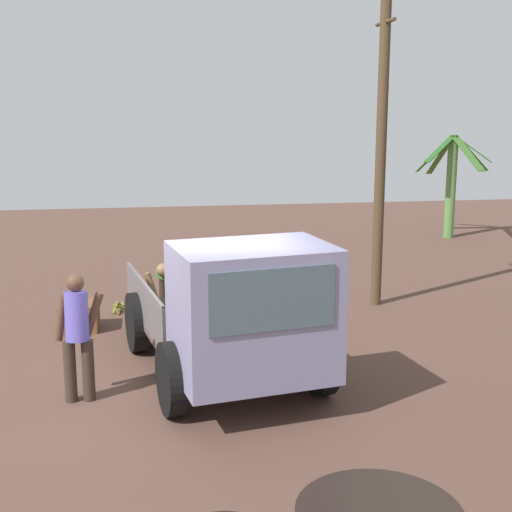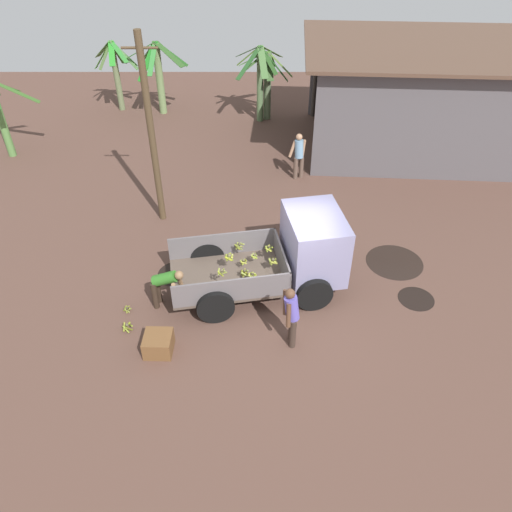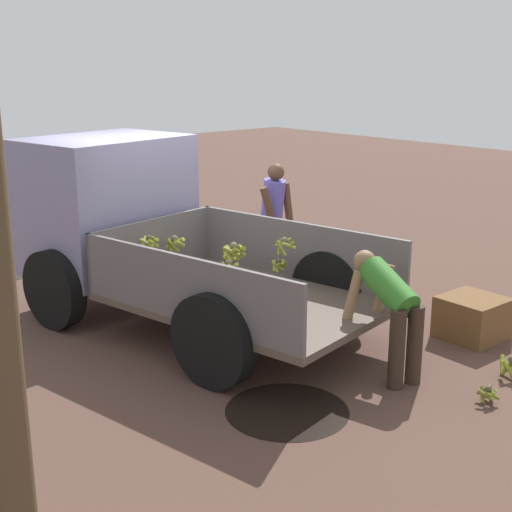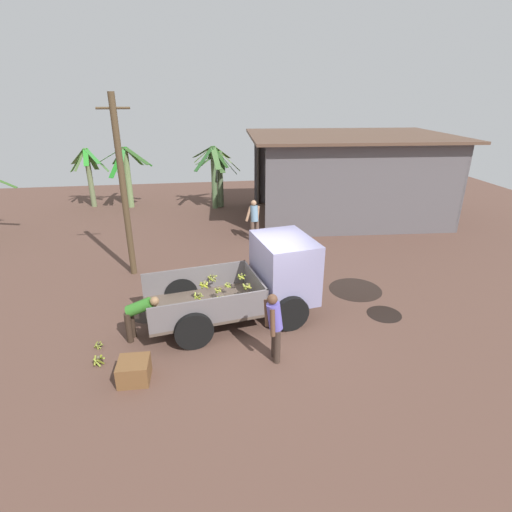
# 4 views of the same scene
# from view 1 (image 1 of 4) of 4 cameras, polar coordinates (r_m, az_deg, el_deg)

# --- Properties ---
(ground) EXTENTS (36.00, 36.00, 0.00)m
(ground) POSITION_cam_1_polar(r_m,az_deg,el_deg) (9.93, -4.32, -10.56)
(ground) COLOR brown
(mud_patch_0) EXTENTS (1.62, 1.62, 0.01)m
(mud_patch_0) POSITION_cam_1_polar(r_m,az_deg,el_deg) (7.33, 9.85, -19.45)
(mud_patch_0) COLOR black
(mud_patch_0) RESTS_ON ground
(mud_patch_1) EXTENTS (1.12, 1.12, 0.01)m
(mud_patch_1) POSITION_cam_1_polar(r_m,az_deg,el_deg) (12.74, -1.30, -5.37)
(mud_patch_1) COLOR black
(mud_patch_1) RESTS_ON ground
(cargo_truck) EXTENTS (4.69, 2.80, 2.13)m
(cargo_truck) POSITION_cam_1_polar(r_m,az_deg,el_deg) (9.30, -1.14, -4.83)
(cargo_truck) COLOR brown
(cargo_truck) RESTS_ON ground
(utility_pole) EXTENTS (0.96, 0.20, 5.71)m
(utility_pole) POSITION_cam_1_polar(r_m,az_deg,el_deg) (13.63, 9.95, 8.03)
(utility_pole) COLOR #4E3C27
(utility_pole) RESTS_ON ground
(banana_palm_3) EXTENTS (2.96, 2.41, 2.97)m
(banana_palm_3) POSITION_cam_1_polar(r_m,az_deg,el_deg) (21.40, 15.37, 5.71)
(banana_palm_3) COLOR #588744
(banana_palm_3) RESTS_ON ground
(person_foreground_visitor) EXTENTS (0.39, 0.66, 1.68)m
(person_foreground_visitor) POSITION_cam_1_polar(r_m,az_deg,el_deg) (9.55, -14.10, -5.87)
(person_foreground_visitor) COLOR #3B2C24
(person_foreground_visitor) RESTS_ON ground
(person_worker_loading) EXTENTS (0.88, 0.67, 1.20)m
(person_worker_loading) POSITION_cam_1_polar(r_m,az_deg,el_deg) (12.53, -7.13, -2.24)
(person_worker_loading) COLOR #35261C
(person_worker_loading) RESTS_ON ground
(banana_bunch_on_ground_0) EXTENTS (0.21, 0.21, 0.17)m
(banana_bunch_on_ground_0) POSITION_cam_1_polar(r_m,az_deg,el_deg) (13.65, -8.18, -3.88)
(banana_bunch_on_ground_0) COLOR #47402E
(banana_bunch_on_ground_0) RESTS_ON ground
(banana_bunch_on_ground_1) EXTENTS (0.27, 0.27, 0.24)m
(banana_bunch_on_ground_1) POSITION_cam_1_polar(r_m,az_deg,el_deg) (13.52, -10.94, -4.00)
(banana_bunch_on_ground_1) COLOR brown
(banana_bunch_on_ground_1) RESTS_ON ground
(wooden_crate_0) EXTENTS (0.66, 0.66, 0.47)m
(wooden_crate_0) POSITION_cam_1_polar(r_m,az_deg,el_deg) (12.70, -13.96, -4.68)
(wooden_crate_0) COLOR brown
(wooden_crate_0) RESTS_ON ground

